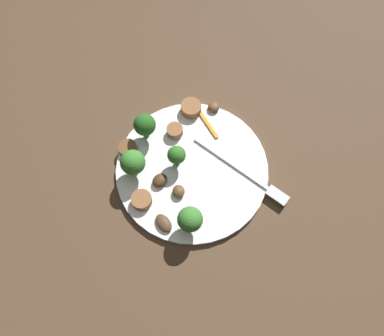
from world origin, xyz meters
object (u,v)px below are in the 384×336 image
Objects in this scene: mushroom_2 at (179,191)px; broccoli_floret_2 at (145,125)px; broccoli_floret_0 at (133,163)px; pepper_strip_1 at (208,125)px; fork at (247,174)px; plate at (192,169)px; broccoli_floret_1 at (177,155)px; mushroom_1 at (164,223)px; mushroom_3 at (214,107)px; sausage_slice_2 at (191,108)px; broccoli_floret_3 at (190,220)px; mushroom_0 at (160,180)px; sausage_slice_0 at (128,148)px; sausage_slice_1 at (143,202)px; sausage_slice_3 at (175,131)px.

broccoli_floret_2 is at bearing 172.09° from mushroom_2.
broccoli_floret_0 is 0.15m from pepper_strip_1.
fork is 3.15× the size of broccoli_floret_0.
broccoli_floret_1 is at bearing -146.06° from plate.
mushroom_1 is at bearing -59.83° from mushroom_2.
mushroom_3 reaches higher than fork.
sausage_slice_2 is at bearing 131.31° from broccoli_floret_1.
broccoli_floret_2 is 0.98× the size of broccoli_floret_3.
broccoli_floret_2 reaches higher than sausage_slice_2.
pepper_strip_1 is at bearing 89.74° from broccoli_floret_0.
sausage_slice_0 is at bearing -172.29° from mushroom_0.
fork is 0.13m from mushroom_3.
sausage_slice_1 is at bearing -20.76° from broccoli_floret_0.
pepper_strip_1 is (-0.07, 0.11, -0.00)m from mushroom_2.
sausage_slice_1 is (0.10, -0.07, -0.03)m from broccoli_floret_2.
mushroom_1 is at bearing -7.27° from broccoli_floret_0.
plate is 1.40× the size of fork.
fork reaches higher than plate.
sausage_slice_0 is 0.11m from mushroom_2.
sausage_slice_3 reaches higher than fork.
broccoli_floret_2 is 0.05m from sausage_slice_3.
fork is 5.56× the size of sausage_slice_1.
broccoli_floret_3 is at bearing -46.12° from pepper_strip_1.
sausage_slice_2 is (-0.07, 0.08, -0.02)m from broccoli_floret_1.
broccoli_floret_3 is at bearing 2.67° from sausage_slice_0.
mushroom_0 reaches higher than plate.
broccoli_floret_0 reaches higher than pepper_strip_1.
sausage_slice_2 is 0.04m from mushroom_3.
sausage_slice_3 is at bearing -67.65° from sausage_slice_2.
broccoli_floret_0 reaches higher than mushroom_1.
broccoli_floret_2 is 0.05m from sausage_slice_0.
mushroom_1 is at bearing -23.93° from broccoli_floret_2.
sausage_slice_1 is at bearing -108.90° from mushroom_2.
mushroom_2 is at bearing -56.77° from mushroom_3.
mushroom_0 reaches higher than pepper_strip_1.
broccoli_floret_2 is 0.09m from mushroom_0.
fork is 6.48× the size of sausage_slice_3.
sausage_slice_1 is 1.58× the size of mushroom_3.
mushroom_2 is (0.11, 0.02, 0.00)m from sausage_slice_0.
pepper_strip_1 is (-0.10, 0.16, -0.00)m from mushroom_1.
sausage_slice_2 is 1.30× the size of sausage_slice_3.
mushroom_2 is (0.09, -0.06, -0.00)m from sausage_slice_3.
plate is 0.08m from pepper_strip_1.
fork is 3.85× the size of broccoli_floret_1.
fork is (0.06, 0.06, 0.01)m from plate.
broccoli_floret_3 is at bearing 50.04° from mushroom_1.
broccoli_floret_1 is at bearing 9.10° from broccoli_floret_2.
mushroom_1 is at bearing 8.73° from sausage_slice_1.
sausage_slice_3 is 0.16m from mushroom_1.
sausage_slice_2 is 0.14m from mushroom_0.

